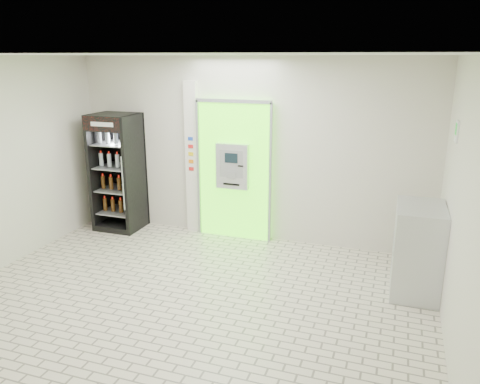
% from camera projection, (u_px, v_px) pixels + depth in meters
% --- Properties ---
extents(ground, '(6.00, 6.00, 0.00)m').
position_uv_depth(ground, '(185.00, 305.00, 5.84)').
color(ground, '#BFB59F').
rests_on(ground, ground).
extents(room_shell, '(6.00, 6.00, 6.00)m').
position_uv_depth(room_shell, '(180.00, 161.00, 5.32)').
color(room_shell, beige).
rests_on(room_shell, ground).
extents(atm_assembly, '(1.30, 0.24, 2.33)m').
position_uv_depth(atm_assembly, '(234.00, 170.00, 7.76)').
color(atm_assembly, '#52F316').
rests_on(atm_assembly, ground).
extents(pillar, '(0.22, 0.11, 2.60)m').
position_uv_depth(pillar, '(192.00, 158.00, 8.00)').
color(pillar, silver).
rests_on(pillar, ground).
extents(beverage_cooler, '(0.77, 0.73, 2.04)m').
position_uv_depth(beverage_cooler, '(118.00, 174.00, 8.23)').
color(beverage_cooler, black).
rests_on(beverage_cooler, ground).
extents(steel_cabinet, '(0.61, 0.89, 1.18)m').
position_uv_depth(steel_cabinet, '(417.00, 250.00, 6.01)').
color(steel_cabinet, '#B3B6BC').
rests_on(steel_cabinet, ground).
extents(exit_sign, '(0.02, 0.22, 0.26)m').
position_uv_depth(exit_sign, '(457.00, 131.00, 5.58)').
color(exit_sign, white).
rests_on(exit_sign, room_shell).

